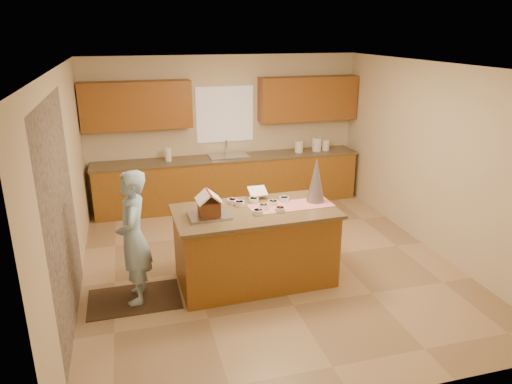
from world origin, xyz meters
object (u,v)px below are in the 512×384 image
tinsel_tree (316,180)px  island_base (255,247)px  boy (133,237)px  gingerbread_house (209,206)px

tinsel_tree → island_base: bearing=-174.4°
tinsel_tree → boy: bearing=-176.3°
tinsel_tree → gingerbread_house: 1.44m
boy → island_base: bearing=98.3°
island_base → boy: bearing=-179.3°
tinsel_tree → gingerbread_house: tinsel_tree is taller
island_base → gingerbread_house: gingerbread_house is taller
gingerbread_house → boy: bearing=179.7°
island_base → tinsel_tree: bearing=3.7°
island_base → tinsel_tree: (0.84, 0.08, 0.81)m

